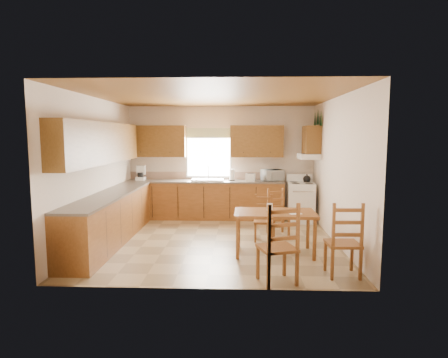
{
  "coord_description": "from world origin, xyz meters",
  "views": [
    {
      "loc": [
        0.43,
        -6.92,
        1.99
      ],
      "look_at": [
        0.15,
        0.3,
        1.15
      ],
      "focal_mm": 30.0,
      "sensor_mm": 36.0,
      "label": 1
    }
  ],
  "objects_px": {
    "chair_far_right": "(264,218)",
    "stove": "(301,203)",
    "microwave": "(272,175)",
    "dining_table": "(274,233)",
    "chair_far_left": "(278,212)",
    "chair_near_right": "(343,239)",
    "chair_near_left": "(277,243)"
  },
  "relations": [
    {
      "from": "microwave",
      "to": "chair_far_right",
      "type": "relative_size",
      "value": 0.52
    },
    {
      "from": "dining_table",
      "to": "chair_near_right",
      "type": "bearing_deg",
      "value": -46.58
    },
    {
      "from": "chair_near_left",
      "to": "chair_far_left",
      "type": "distance_m",
      "value": 2.5
    },
    {
      "from": "chair_far_left",
      "to": "chair_far_right",
      "type": "xyz_separation_m",
      "value": [
        -0.33,
        -0.43,
        -0.02
      ]
    },
    {
      "from": "chair_near_right",
      "to": "chair_far_left",
      "type": "height_order",
      "value": "chair_near_right"
    },
    {
      "from": "microwave",
      "to": "chair_near_right",
      "type": "height_order",
      "value": "microwave"
    },
    {
      "from": "dining_table",
      "to": "chair_near_left",
      "type": "xyz_separation_m",
      "value": [
        -0.08,
        -1.26,
        0.19
      ]
    },
    {
      "from": "microwave",
      "to": "dining_table",
      "type": "bearing_deg",
      "value": -117.34
    },
    {
      "from": "chair_far_right",
      "to": "stove",
      "type": "bearing_deg",
      "value": 61.73
    },
    {
      "from": "chair_near_left",
      "to": "chair_far_left",
      "type": "relative_size",
      "value": 1.21
    },
    {
      "from": "chair_far_left",
      "to": "dining_table",
      "type": "bearing_deg",
      "value": -116.43
    },
    {
      "from": "stove",
      "to": "dining_table",
      "type": "bearing_deg",
      "value": -104.37
    },
    {
      "from": "dining_table",
      "to": "chair_far_left",
      "type": "distance_m",
      "value": 1.24
    },
    {
      "from": "chair_near_left",
      "to": "stove",
      "type": "bearing_deg",
      "value": -122.51
    },
    {
      "from": "microwave",
      "to": "chair_far_right",
      "type": "xyz_separation_m",
      "value": [
        -0.33,
        -1.89,
        -0.62
      ]
    },
    {
      "from": "microwave",
      "to": "dining_table",
      "type": "relative_size",
      "value": 0.33
    },
    {
      "from": "microwave",
      "to": "chair_far_left",
      "type": "height_order",
      "value": "microwave"
    },
    {
      "from": "stove",
      "to": "chair_far_left",
      "type": "xyz_separation_m",
      "value": [
        -0.64,
        -1.18,
        0.01
      ]
    },
    {
      "from": "chair_near_right",
      "to": "chair_far_right",
      "type": "height_order",
      "value": "chair_near_right"
    },
    {
      "from": "dining_table",
      "to": "chair_far_right",
      "type": "xyz_separation_m",
      "value": [
        -0.13,
        0.79,
        0.07
      ]
    },
    {
      "from": "microwave",
      "to": "chair_far_left",
      "type": "xyz_separation_m",
      "value": [
        -0.0,
        -1.46,
        -0.6
      ]
    },
    {
      "from": "stove",
      "to": "microwave",
      "type": "bearing_deg",
      "value": 161.36
    },
    {
      "from": "microwave",
      "to": "stove",
      "type": "bearing_deg",
      "value": -46.58
    },
    {
      "from": "chair_near_left",
      "to": "microwave",
      "type": "bearing_deg",
      "value": -112.48
    },
    {
      "from": "microwave",
      "to": "chair_far_left",
      "type": "distance_m",
      "value": 1.58
    },
    {
      "from": "chair_near_left",
      "to": "chair_near_right",
      "type": "relative_size",
      "value": 1.03
    },
    {
      "from": "stove",
      "to": "chair_near_right",
      "type": "distance_m",
      "value": 3.37
    },
    {
      "from": "stove",
      "to": "chair_far_right",
      "type": "xyz_separation_m",
      "value": [
        -0.97,
        -1.61,
        -0.01
      ]
    },
    {
      "from": "chair_near_right",
      "to": "chair_far_right",
      "type": "relative_size",
      "value": 1.24
    },
    {
      "from": "chair_near_left",
      "to": "chair_near_right",
      "type": "xyz_separation_m",
      "value": [
        0.96,
        0.3,
        -0.02
      ]
    },
    {
      "from": "dining_table",
      "to": "chair_far_right",
      "type": "distance_m",
      "value": 0.81
    },
    {
      "from": "chair_far_left",
      "to": "chair_far_right",
      "type": "height_order",
      "value": "chair_far_left"
    }
  ]
}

